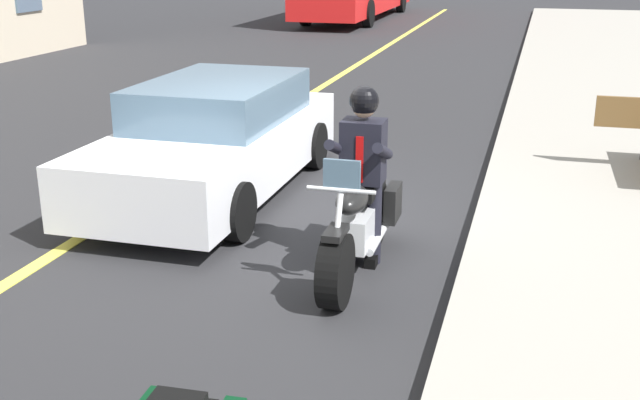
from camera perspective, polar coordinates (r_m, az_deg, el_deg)
ground_plane at (r=8.62m, az=-2.61°, el=-2.09°), size 80.00×80.00×0.00m
lane_center_stripe at (r=9.41m, az=-14.25°, el=-0.84°), size 60.00×0.16×0.01m
motorcycle_main at (r=7.42m, az=2.77°, el=-1.81°), size 2.21×0.60×1.26m
rider_main at (r=7.42m, az=3.14°, el=2.92°), size 0.62×0.54×1.74m
car_dark at (r=9.77m, az=-7.54°, el=4.45°), size 4.60×1.92×1.40m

